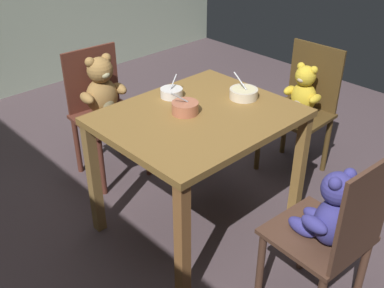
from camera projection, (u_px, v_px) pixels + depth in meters
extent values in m
cube|color=#4D3E43|center=(198.00, 225.00, 2.75)|extent=(5.20, 5.20, 0.04)
cube|color=brown|center=(199.00, 117.00, 2.38)|extent=(0.98, 0.80, 0.04)
cube|color=brown|center=(182.00, 246.00, 2.07)|extent=(0.06, 0.06, 0.69)
cube|color=olive|center=(299.00, 170.00, 2.61)|extent=(0.06, 0.06, 0.69)
cube|color=olive|center=(94.00, 180.00, 2.52)|extent=(0.06, 0.06, 0.69)
cube|color=olive|center=(209.00, 126.00, 3.06)|extent=(0.06, 0.06, 0.69)
cube|color=#4E3124|center=(317.00, 235.00, 2.02)|extent=(0.41, 0.41, 0.02)
cube|color=#4E3124|center=(364.00, 214.00, 1.77)|extent=(0.36, 0.04, 0.45)
cylinder|color=#4E3124|center=(304.00, 237.00, 2.33)|extent=(0.04, 0.04, 0.42)
cylinder|color=#4E3124|center=(260.00, 267.00, 2.15)|extent=(0.04, 0.04, 0.42)
cylinder|color=#4E3124|center=(361.00, 274.00, 2.11)|extent=(0.04, 0.04, 0.42)
ellipsoid|color=#3A3786|center=(334.00, 222.00, 1.91)|extent=(0.20, 0.18, 0.22)
ellipsoid|color=beige|center=(323.00, 217.00, 1.95)|extent=(0.11, 0.06, 0.13)
sphere|color=#3A3786|center=(338.00, 189.00, 1.83)|extent=(0.14, 0.14, 0.14)
ellipsoid|color=beige|center=(328.00, 185.00, 1.87)|extent=(0.06, 0.05, 0.04)
sphere|color=#3A3786|center=(350.00, 174.00, 1.83)|extent=(0.05, 0.05, 0.05)
sphere|color=#3A3786|center=(335.00, 184.00, 1.77)|extent=(0.05, 0.05, 0.05)
ellipsoid|color=#3A3786|center=(345.00, 203.00, 1.97)|extent=(0.07, 0.13, 0.06)
ellipsoid|color=#3A3786|center=(314.00, 224.00, 1.85)|extent=(0.07, 0.13, 0.06)
ellipsoid|color=#3A3786|center=(317.00, 217.00, 2.05)|extent=(0.08, 0.15, 0.07)
ellipsoid|color=#3A3786|center=(302.00, 227.00, 2.00)|extent=(0.08, 0.15, 0.07)
cube|color=#4B3619|center=(296.00, 115.00, 3.02)|extent=(0.39, 0.42, 0.02)
cube|color=#4B3619|center=(315.00, 76.00, 3.02)|extent=(0.03, 0.37, 0.43)
cylinder|color=#4B3619|center=(258.00, 143.00, 3.14)|extent=(0.04, 0.04, 0.42)
cylinder|color=#4B3619|center=(301.00, 162.00, 2.93)|extent=(0.04, 0.04, 0.42)
cylinder|color=#4B3619|center=(285.00, 128.00, 3.33)|extent=(0.04, 0.04, 0.42)
cylinder|color=#4B3619|center=(326.00, 144.00, 3.12)|extent=(0.04, 0.04, 0.42)
ellipsoid|color=gold|center=(304.00, 97.00, 3.00)|extent=(0.15, 0.18, 0.20)
ellipsoid|color=beige|center=(299.00, 101.00, 2.98)|extent=(0.06, 0.10, 0.12)
sphere|color=gold|center=(306.00, 76.00, 2.92)|extent=(0.14, 0.14, 0.14)
ellipsoid|color=beige|center=(301.00, 80.00, 2.90)|extent=(0.05, 0.06, 0.04)
sphere|color=gold|center=(301.00, 66.00, 2.93)|extent=(0.05, 0.05, 0.05)
sphere|color=gold|center=(314.00, 70.00, 2.87)|extent=(0.05, 0.05, 0.05)
ellipsoid|color=gold|center=(290.00, 90.00, 3.04)|extent=(0.11, 0.06, 0.06)
ellipsoid|color=gold|center=(315.00, 99.00, 2.92)|extent=(0.11, 0.06, 0.06)
ellipsoid|color=gold|center=(287.00, 109.00, 3.01)|extent=(0.13, 0.06, 0.06)
ellipsoid|color=gold|center=(300.00, 114.00, 2.95)|extent=(0.13, 0.06, 0.06)
cube|color=#592B20|center=(109.00, 118.00, 2.98)|extent=(0.44, 0.42, 0.02)
cube|color=#592B20|center=(92.00, 78.00, 3.00)|extent=(0.38, 0.05, 0.42)
cylinder|color=#592B20|center=(102.00, 166.00, 2.89)|extent=(0.04, 0.04, 0.42)
cylinder|color=#592B20|center=(148.00, 148.00, 3.08)|extent=(0.04, 0.04, 0.42)
cylinder|color=#592B20|center=(77.00, 146.00, 3.11)|extent=(0.04, 0.04, 0.42)
cylinder|color=#592B20|center=(122.00, 130.00, 3.30)|extent=(0.04, 0.04, 0.42)
ellipsoid|color=olive|center=(102.00, 96.00, 2.96)|extent=(0.22, 0.20, 0.24)
ellipsoid|color=#C7BF8B|center=(107.00, 101.00, 2.93)|extent=(0.12, 0.07, 0.15)
sphere|color=olive|center=(100.00, 70.00, 2.86)|extent=(0.17, 0.17, 0.17)
ellipsoid|color=#C7BF8B|center=(105.00, 75.00, 2.83)|extent=(0.07, 0.06, 0.05)
sphere|color=olive|center=(90.00, 62.00, 2.81)|extent=(0.06, 0.06, 0.06)
sphere|color=olive|center=(106.00, 58.00, 2.87)|extent=(0.06, 0.06, 0.06)
ellipsoid|color=olive|center=(87.00, 98.00, 2.86)|extent=(0.08, 0.14, 0.07)
ellipsoid|color=olive|center=(120.00, 89.00, 2.99)|extent=(0.08, 0.14, 0.07)
ellipsoid|color=olive|center=(105.00, 117.00, 2.89)|extent=(0.09, 0.16, 0.07)
ellipsoid|color=olive|center=(121.00, 112.00, 2.95)|extent=(0.09, 0.16, 0.07)
cylinder|color=beige|center=(244.00, 93.00, 2.53)|extent=(0.16, 0.16, 0.05)
cylinder|color=beige|center=(243.00, 97.00, 2.54)|extent=(0.09, 0.09, 0.01)
cylinder|color=beige|center=(244.00, 90.00, 2.51)|extent=(0.13, 0.13, 0.01)
cylinder|color=#BCBCC1|center=(240.00, 81.00, 2.52)|extent=(0.02, 0.11, 0.08)
ellipsoid|color=#BCBCC1|center=(245.00, 91.00, 2.51)|extent=(0.02, 0.03, 0.01)
cylinder|color=silver|center=(172.00, 93.00, 2.54)|extent=(0.12, 0.12, 0.05)
cylinder|color=silver|center=(172.00, 96.00, 2.55)|extent=(0.07, 0.07, 0.01)
cylinder|color=beige|center=(171.00, 89.00, 2.53)|extent=(0.10, 0.10, 0.01)
cylinder|color=#BCBCC1|center=(173.00, 82.00, 2.53)|extent=(0.08, 0.04, 0.06)
ellipsoid|color=#BCBCC1|center=(171.00, 90.00, 2.52)|extent=(0.04, 0.03, 0.01)
cylinder|color=#BA6A4D|center=(185.00, 108.00, 2.36)|extent=(0.14, 0.14, 0.06)
cylinder|color=#BA6A4D|center=(185.00, 112.00, 2.37)|extent=(0.08, 0.08, 0.01)
cylinder|color=beige|center=(185.00, 103.00, 2.35)|extent=(0.11, 0.11, 0.01)
cylinder|color=#BCBCC1|center=(179.00, 98.00, 2.32)|extent=(0.09, 0.04, 0.07)
ellipsoid|color=#BCBCC1|center=(187.00, 104.00, 2.35)|extent=(0.04, 0.03, 0.01)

